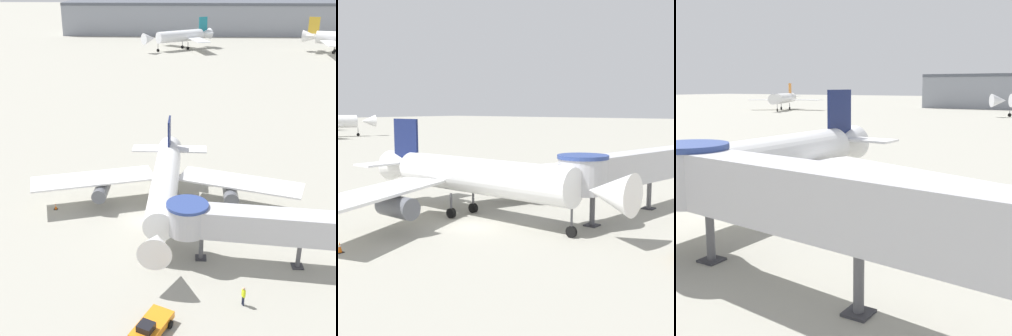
# 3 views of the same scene
# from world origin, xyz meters

# --- Properties ---
(ground_plane) EXTENTS (800.00, 800.00, 0.00)m
(ground_plane) POSITION_xyz_m (0.00, 0.00, 0.00)
(ground_plane) COLOR #9E9B8E
(main_airplane) EXTENTS (33.06, 27.03, 8.67)m
(main_airplane) POSITION_xyz_m (2.38, 1.98, 3.69)
(main_airplane) COLOR white
(main_airplane) RESTS_ON ground_plane
(jet_bridge) EXTENTS (20.17, 5.39, 6.04)m
(jet_bridge) POSITION_xyz_m (11.57, -8.14, 4.36)
(jet_bridge) COLOR #B7B7BC
(jet_bridge) RESTS_ON ground_plane
(traffic_cone_starboard_wing) EXTENTS (0.38, 0.38, 0.64)m
(traffic_cone_starboard_wing) POSITION_xyz_m (15.55, 0.74, 0.30)
(traffic_cone_starboard_wing) COLOR black
(traffic_cone_starboard_wing) RESTS_ON ground_plane
(background_jet_orange_tail) EXTENTS (27.26, 28.43, 10.21)m
(background_jet_orange_tail) POSITION_xyz_m (-88.32, 118.52, 4.49)
(background_jet_orange_tail) COLOR white
(background_jet_orange_tail) RESTS_ON ground_plane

